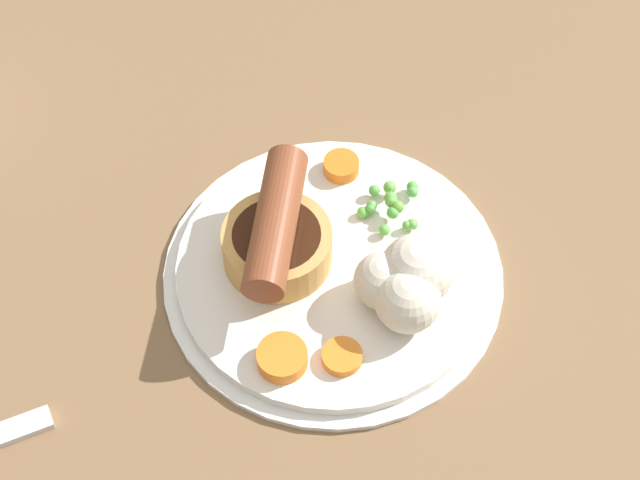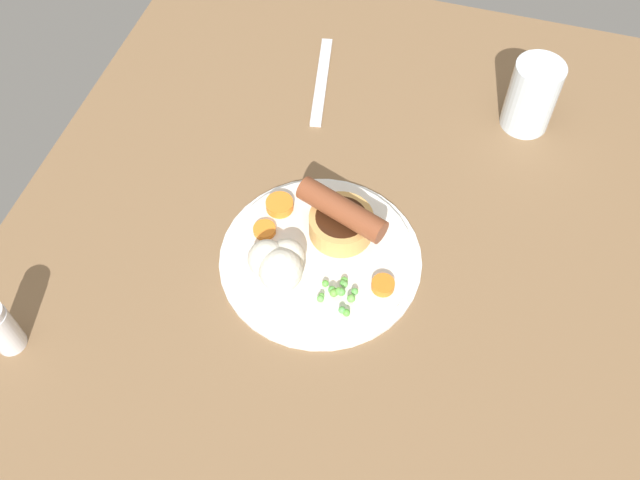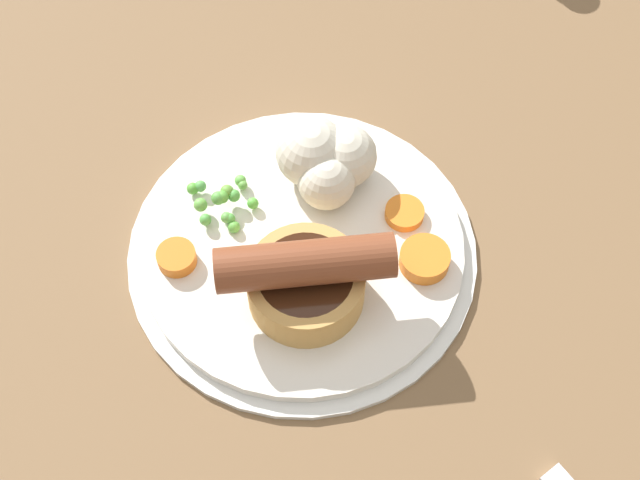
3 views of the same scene
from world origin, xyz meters
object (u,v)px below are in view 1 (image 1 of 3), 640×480
object	(u,v)px
sausage_pudding	(277,238)
cauliflower_floret	(406,282)
dinner_plate	(333,272)
carrot_slice_4	(282,358)
pea_pile	(391,204)
carrot_slice_2	(342,357)
carrot_slice_0	(341,166)

from	to	relation	value
sausage_pudding	cauliflower_floret	distance (cm)	9.69
sausage_pudding	cauliflower_floret	world-z (taller)	sausage_pudding
dinner_plate	carrot_slice_4	world-z (taller)	carrot_slice_4
sausage_pudding	cauliflower_floret	bearing A→B (deg)	75.95
dinner_plate	pea_pile	world-z (taller)	pea_pile
sausage_pudding	pea_pile	distance (cm)	9.48
dinner_plate	carrot_slice_2	xyz separation A→B (cm)	(1.14, 7.56, 1.21)
sausage_pudding	carrot_slice_2	size ratio (longest dim) A/B	4.21
dinner_plate	pea_pile	xyz separation A→B (cm)	(-5.25, -3.80, 1.75)
dinner_plate	pea_pile	size ratio (longest dim) A/B	4.89
carrot_slice_4	dinner_plate	bearing A→B (deg)	-126.72
pea_pile	carrot_slice_4	bearing A→B (deg)	45.83
carrot_slice_0	carrot_slice_4	xyz separation A→B (cm)	(7.69, 15.29, 0.07)
carrot_slice_0	carrot_slice_2	distance (cm)	16.37
sausage_pudding	carrot_slice_4	distance (cm)	8.75
carrot_slice_2	carrot_slice_4	xyz separation A→B (cm)	(4.01, -0.66, 0.25)
carrot_slice_0	dinner_plate	bearing A→B (deg)	73.15
pea_pile	carrot_slice_2	world-z (taller)	pea_pile
carrot_slice_2	carrot_slice_4	size ratio (longest dim) A/B	0.80
pea_pile	carrot_slice_0	bearing A→B (deg)	-59.38
pea_pile	carrot_slice_4	size ratio (longest dim) A/B	1.45
dinner_plate	carrot_slice_2	world-z (taller)	carrot_slice_2
sausage_pudding	carrot_slice_0	distance (cm)	9.57
sausage_pudding	dinner_plate	bearing A→B (deg)	88.38
sausage_pudding	pea_pile	world-z (taller)	sausage_pudding
pea_pile	carrot_slice_2	xyz separation A→B (cm)	(6.39, 11.37, -0.55)
cauliflower_floret	carrot_slice_2	distance (cm)	6.78
carrot_slice_4	pea_pile	bearing A→B (deg)	-134.17
pea_pile	cauliflower_floret	size ratio (longest dim) A/B	0.72
dinner_plate	carrot_slice_4	xyz separation A→B (cm)	(5.15, 6.90, 1.45)
pea_pile	carrot_slice_4	distance (cm)	14.93
carrot_slice_0	carrot_slice_2	world-z (taller)	carrot_slice_0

